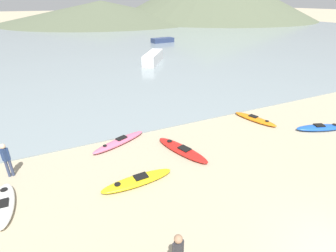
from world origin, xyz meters
name	(u,v)px	position (x,y,z in m)	size (l,w,h in m)	color
bay_water	(82,44)	(0.00, 45.32, 0.03)	(160.00, 70.00, 0.06)	gray
far_hill_left	(102,11)	(14.26, 92.33, 3.22)	(64.77, 64.77, 6.44)	#5B664C
kayak_on_sand_0	(3,205)	(-8.95, 7.01, 0.14)	(0.73, 2.60, 0.33)	white
kayak_on_sand_1	(321,128)	(7.07, 6.29, 0.15)	(3.04, 1.65, 0.33)	blue
kayak_on_sand_2	(255,119)	(4.52, 8.90, 0.13)	(1.37, 2.90, 0.30)	orange
kayak_on_sand_3	(119,142)	(-3.88, 9.71, 0.14)	(3.17, 1.72, 0.32)	#E5668C
kayak_on_sand_4	(182,150)	(-1.31, 7.62, 0.13)	(1.69, 3.31, 0.29)	red
kayak_on_sand_5	(138,180)	(-4.11, 6.26, 0.13)	(3.11, 0.90, 0.30)	yellow
person_near_waterline	(6,158)	(-8.81, 9.04, 0.90)	(0.32, 0.28, 1.57)	#384260
moored_boat_0	(163,40)	(12.78, 40.80, 0.43)	(4.01, 1.98, 0.75)	navy
moored_boat_2	(153,58)	(5.10, 26.65, 0.65)	(4.27, 5.30, 1.17)	white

